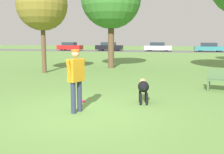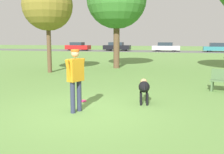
% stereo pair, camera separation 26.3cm
% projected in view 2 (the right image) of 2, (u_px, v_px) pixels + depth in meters
% --- Properties ---
extents(ground_plane, '(120.00, 120.00, 0.00)m').
position_uv_depth(ground_plane, '(84.00, 112.00, 7.15)').
color(ground_plane, '#608C42').
extents(far_road_strip, '(120.00, 6.00, 0.01)m').
position_uv_depth(far_road_strip, '(159.00, 51.00, 39.28)').
color(far_road_strip, '#5B5B59').
rests_on(far_road_strip, ground_plane).
extents(person, '(0.38, 0.70, 1.71)m').
position_uv_depth(person, '(76.00, 75.00, 7.00)').
color(person, '#2D334C').
rests_on(person, ground_plane).
extents(dog, '(0.42, 0.94, 0.73)m').
position_uv_depth(dog, '(144.00, 87.00, 7.99)').
color(dog, black).
rests_on(dog, ground_plane).
extents(frisbee, '(0.27, 0.27, 0.02)m').
position_uv_depth(frisbee, '(82.00, 101.00, 8.36)').
color(frisbee, '#E52366').
rests_on(frisbee, ground_plane).
extents(tree_near_left, '(2.86, 2.86, 5.26)m').
position_uv_depth(tree_near_left, '(48.00, 6.00, 14.80)').
color(tree_near_left, brown).
rests_on(tree_near_left, ground_plane).
extents(parked_car_red, '(3.92, 1.87, 1.32)m').
position_uv_depth(parked_car_red, '(78.00, 46.00, 41.90)').
color(parked_car_red, red).
rests_on(parked_car_red, ground_plane).
extents(parked_car_black, '(4.16, 1.78, 1.34)m').
position_uv_depth(parked_car_black, '(117.00, 47.00, 40.86)').
color(parked_car_black, black).
rests_on(parked_car_black, ground_plane).
extents(parked_car_silver, '(4.11, 1.87, 1.35)m').
position_uv_depth(parked_car_silver, '(166.00, 47.00, 38.82)').
color(parked_car_silver, '#B7B7BC').
rests_on(parked_car_silver, ground_plane).
extents(parked_car_teal, '(4.20, 1.80, 1.31)m').
position_uv_depth(parked_car_teal, '(218.00, 48.00, 37.50)').
color(parked_car_teal, teal).
rests_on(parked_car_teal, ground_plane).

